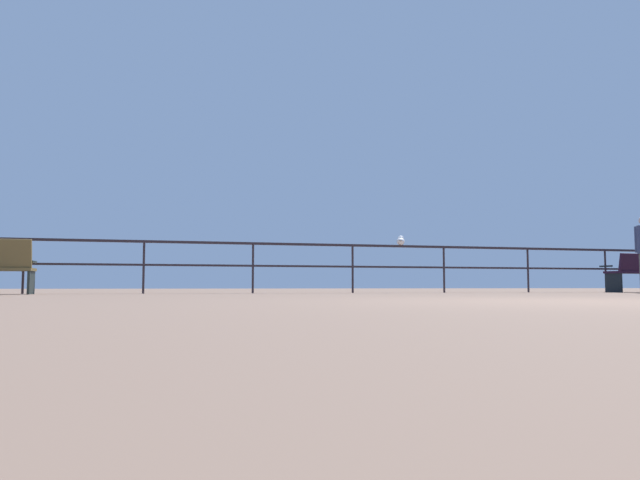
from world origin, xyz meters
name	(u,v)px	position (x,y,z in m)	size (l,w,h in m)	color
ground_plane	(606,302)	(0.00, 0.00, 0.00)	(60.00, 60.00, 0.00)	#7D614E
pier_railing	(353,257)	(0.00, 7.30, 0.75)	(25.05, 0.05, 1.01)	#292024
seagull_on_rail	(401,241)	(1.09, 7.32, 1.11)	(0.27, 0.43, 0.21)	white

